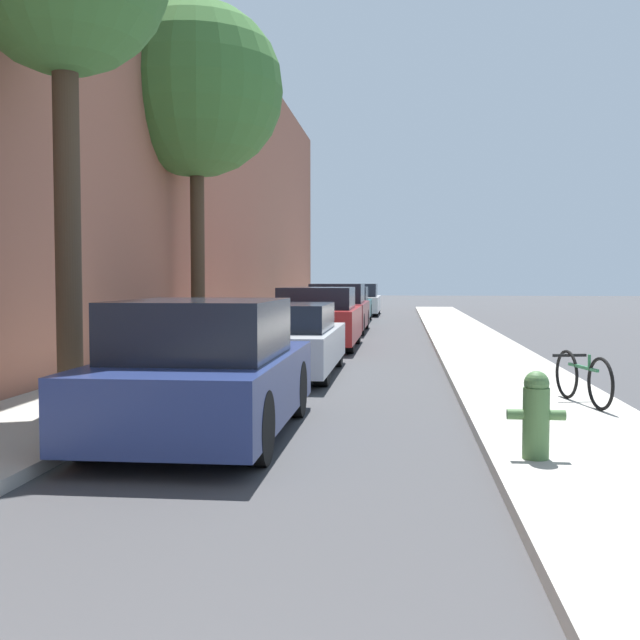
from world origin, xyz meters
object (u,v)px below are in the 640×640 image
at_px(parked_car_maroon, 338,309).
at_px(bicycle, 583,378).
at_px(parked_car_white, 358,300).
at_px(parked_car_navy, 205,373).
at_px(street_tree_far, 196,91).
at_px(parked_car_red, 318,319).
at_px(fire_hydrant, 536,414).
at_px(parked_car_teal, 347,305).
at_px(parked_car_silver, 283,340).

bearing_deg(parked_car_maroon, bicycle, -73.61).
xyz_separation_m(parked_car_maroon, parked_car_white, (0.01, 11.23, -0.04)).
bearing_deg(parked_car_navy, street_tree_far, 105.42).
xyz_separation_m(parked_car_navy, street_tree_far, (-2.37, 8.58, 5.02)).
height_order(parked_car_navy, parked_car_red, parked_car_red).
height_order(fire_hydrant, bicycle, fire_hydrant).
bearing_deg(parked_car_white, fire_hydrant, -83.78).
bearing_deg(street_tree_far, parked_car_white, 82.50).
xyz_separation_m(parked_car_navy, fire_hydrant, (3.20, -1.17, -0.17)).
relative_size(parked_car_maroon, parked_car_teal, 1.07).
bearing_deg(parked_car_white, parked_car_teal, -91.29).
bearing_deg(parked_car_red, parked_car_navy, -90.32).
distance_m(parked_car_red, street_tree_far, 5.86).
xyz_separation_m(parked_car_navy, parked_car_red, (0.06, 10.44, 0.02)).
distance_m(parked_car_navy, parked_car_white, 27.29).
bearing_deg(parked_car_red, parked_car_teal, 90.45).
relative_size(parked_car_silver, parked_car_teal, 1.00).
xyz_separation_m(parked_car_white, bicycle, (4.17, -25.45, -0.23)).
xyz_separation_m(parked_car_silver, parked_car_white, (0.08, 22.07, 0.07)).
xyz_separation_m(parked_car_navy, parked_car_silver, (0.02, 5.22, -0.08)).
xyz_separation_m(parked_car_red, parked_car_white, (0.04, 16.85, -0.03)).
relative_size(parked_car_silver, parked_car_white, 0.94).
bearing_deg(parked_car_navy, parked_car_silver, 89.81).
distance_m(parked_car_red, fire_hydrant, 12.03).
bearing_deg(parked_car_teal, bicycle, -77.81).
relative_size(parked_car_red, parked_car_maroon, 0.90).
height_order(parked_car_teal, street_tree_far, street_tree_far).
xyz_separation_m(parked_car_navy, parked_car_maroon, (0.09, 16.05, 0.03)).
relative_size(parked_car_red, street_tree_far, 0.55).
relative_size(parked_car_white, bicycle, 3.02).
height_order(street_tree_far, bicycle, street_tree_far).
bearing_deg(parked_car_maroon, street_tree_far, -108.16).
relative_size(street_tree_far, bicycle, 4.96).
bearing_deg(parked_car_silver, parked_car_maroon, 89.64).
bearing_deg(parked_car_white, parked_car_maroon, -90.06).
bearing_deg(fire_hydrant, parked_car_maroon, 100.24).
bearing_deg(parked_car_red, street_tree_far, -142.47).
bearing_deg(parked_car_teal, street_tree_far, -100.10).
bearing_deg(parked_car_silver, bicycle, -38.46).
distance_m(parked_car_white, fire_hydrant, 28.62).
relative_size(fire_hydrant, bicycle, 0.50).
height_order(parked_car_navy, parked_car_white, parked_car_navy).
xyz_separation_m(parked_car_navy, parked_car_white, (0.10, 27.29, -0.01)).
relative_size(parked_car_maroon, street_tree_far, 0.61).
distance_m(parked_car_silver, parked_car_white, 22.07).
bearing_deg(parked_car_teal, parked_car_silver, -89.84).
height_order(parked_car_navy, street_tree_far, street_tree_far).
height_order(parked_car_teal, parked_car_white, parked_car_white).
bearing_deg(parked_car_teal, parked_car_white, 88.71).
height_order(parked_car_teal, bicycle, parked_car_teal).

